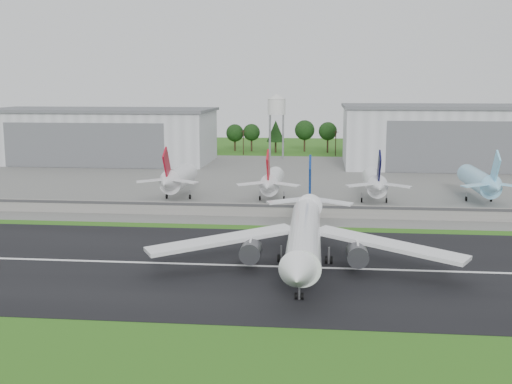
# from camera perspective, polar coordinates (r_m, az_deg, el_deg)

# --- Properties ---
(ground) EXTENTS (600.00, 600.00, 0.00)m
(ground) POSITION_cam_1_polar(r_m,az_deg,el_deg) (111.24, -2.59, -7.99)
(ground) COLOR #296217
(ground) RESTS_ON ground
(runway) EXTENTS (320.00, 60.00, 0.10)m
(runway) POSITION_cam_1_polar(r_m,az_deg,el_deg) (120.70, -1.88, -6.55)
(runway) COLOR black
(runway) RESTS_ON ground
(runway_centerline) EXTENTS (220.00, 1.00, 0.02)m
(runway_centerline) POSITION_cam_1_polar(r_m,az_deg,el_deg) (120.68, -1.88, -6.52)
(runway_centerline) COLOR white
(runway_centerline) RESTS_ON runway
(apron) EXTENTS (320.00, 150.00, 0.10)m
(apron) POSITION_cam_1_polar(r_m,az_deg,el_deg) (227.90, 1.89, 1.11)
(apron) COLOR slate
(apron) RESTS_ON ground
(blast_fence) EXTENTS (240.00, 0.61, 3.50)m
(blast_fence) POSITION_cam_1_polar(r_m,az_deg,el_deg) (163.74, 0.26, -1.61)
(blast_fence) COLOR gray
(blast_fence) RESTS_ON ground
(hangar_west) EXTENTS (97.00, 44.00, 23.20)m
(hangar_west) POSITION_cam_1_polar(r_m,az_deg,el_deg) (287.17, -13.63, 4.92)
(hangar_west) COLOR silver
(hangar_west) RESTS_ON ground
(hangar_east) EXTENTS (102.00, 47.00, 25.20)m
(hangar_east) POSITION_cam_1_polar(r_m,az_deg,el_deg) (276.95, 18.32, 4.75)
(hangar_east) COLOR silver
(hangar_east) RESTS_ON ground
(water_tower) EXTENTS (8.40, 8.40, 29.40)m
(water_tower) POSITION_cam_1_polar(r_m,az_deg,el_deg) (290.75, 1.85, 7.79)
(water_tower) COLOR #99999E
(water_tower) RESTS_ON ground
(utility_poles) EXTENTS (230.00, 3.00, 12.00)m
(utility_poles) POSITION_cam_1_polar(r_m,az_deg,el_deg) (307.11, 2.96, 3.28)
(utility_poles) COLOR black
(utility_poles) RESTS_ON ground
(treeline) EXTENTS (320.00, 16.00, 22.00)m
(treeline) POSITION_cam_1_polar(r_m,az_deg,el_deg) (322.01, 3.10, 3.57)
(treeline) COLOR black
(treeline) RESTS_ON ground
(main_airliner) EXTENTS (57.28, 59.07, 18.17)m
(main_airliner) POSITION_cam_1_polar(r_m,az_deg,el_deg) (117.99, 4.32, -4.51)
(main_airliner) COLOR white
(main_airliner) RESTS_ON runway
(parked_jet_red_a) EXTENTS (7.36, 31.29, 16.88)m
(parked_jet_red_a) POSITION_cam_1_polar(r_m,az_deg,el_deg) (188.26, -7.05, 1.19)
(parked_jet_red_a) COLOR silver
(parked_jet_red_a) RESTS_ON ground
(parked_jet_red_b) EXTENTS (7.36, 31.29, 16.48)m
(parked_jet_red_b) POSITION_cam_1_polar(r_m,az_deg,el_deg) (184.03, 1.39, 0.95)
(parked_jet_red_b) COLOR silver
(parked_jet_red_b) RESTS_ON ground
(parked_jet_navy) EXTENTS (7.36, 31.29, 16.64)m
(parked_jet_navy) POSITION_cam_1_polar(r_m,az_deg,el_deg) (184.07, 10.53, 0.84)
(parked_jet_navy) COLOR silver
(parked_jet_navy) RESTS_ON ground
(parked_jet_skyblue) EXTENTS (7.36, 37.29, 16.74)m
(parked_jet_skyblue) POSITION_cam_1_polar(r_m,az_deg,el_deg) (193.74, 19.36, 0.90)
(parked_jet_skyblue) COLOR #93DAFF
(parked_jet_skyblue) RESTS_ON ground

